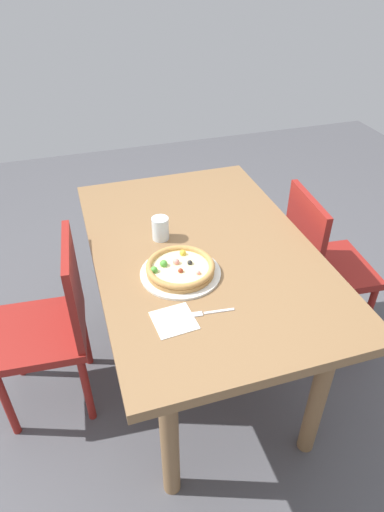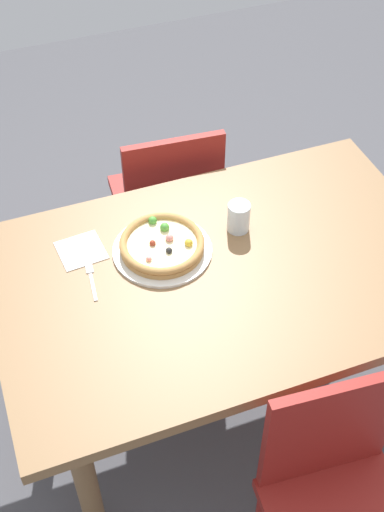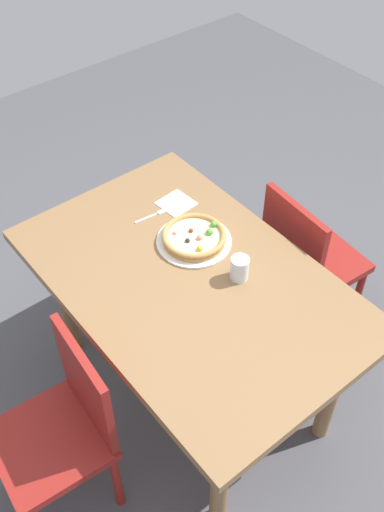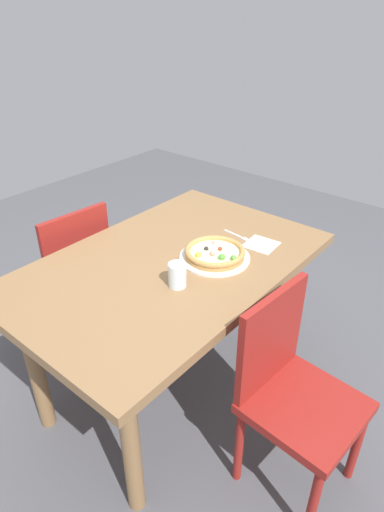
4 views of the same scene
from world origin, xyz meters
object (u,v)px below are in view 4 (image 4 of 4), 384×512
object	(u,v)px
dining_table	(170,280)
napkin	(261,244)
pizza	(215,253)
chair_near	(70,272)
chair_far	(292,390)
fork	(240,237)
drinking_glass	(177,275)
plate	(215,257)

from	to	relation	value
dining_table	napkin	xyz separation A→B (m)	(-0.39, 0.23, 0.10)
pizza	napkin	xyz separation A→B (m)	(-0.24, 0.09, -0.03)
dining_table	chair_near	xyz separation A→B (m)	(0.08, -0.67, -0.19)
chair_far	fork	size ratio (longest dim) A/B	5.25
chair_near	napkin	size ratio (longest dim) A/B	6.21
chair_far	drinking_glass	size ratio (longest dim) A/B	8.56
dining_table	fork	size ratio (longest dim) A/B	8.54
pizza	chair_near	bearing A→B (deg)	-74.22
fork	drinking_glass	size ratio (longest dim) A/B	1.63
chair_far	dining_table	bearing A→B (deg)	-89.45
plate	drinking_glass	world-z (taller)	drinking_glass
plate	chair_far	bearing A→B (deg)	69.93
drinking_glass	pizza	bearing A→B (deg)	-177.35
pizza	drinking_glass	bearing A→B (deg)	2.65
fork	napkin	distance (m)	0.12
chair_near	plate	size ratio (longest dim) A/B	2.76
chair_near	chair_far	bearing A→B (deg)	-83.84
chair_near	plate	bearing A→B (deg)	-69.54
napkin	pizza	bearing A→B (deg)	-20.86
dining_table	napkin	bearing A→B (deg)	149.11
drinking_glass	chair_near	bearing A→B (deg)	-92.48
dining_table	napkin	distance (m)	0.46
fork	chair_near	bearing A→B (deg)	-142.98
dining_table	fork	distance (m)	0.42
dining_table	fork	bearing A→B (deg)	164.01
chair_near	napkin	xyz separation A→B (m)	(-0.47, 0.90, 0.30)
chair_far	fork	xyz separation A→B (m)	(-0.43, -0.56, 0.30)
chair_far	pizza	distance (m)	0.65
dining_table	chair_far	distance (m)	0.70
pizza	dining_table	bearing A→B (deg)	-43.62
pizza	drinking_glass	xyz separation A→B (m)	(0.26, 0.01, 0.02)
plate	drinking_glass	bearing A→B (deg)	2.82
chair_far	plate	bearing A→B (deg)	-105.64
plate	fork	world-z (taller)	plate
chair_near	plate	world-z (taller)	chair_near
plate	fork	xyz separation A→B (m)	(-0.24, -0.03, -0.00)
plate	napkin	world-z (taller)	plate
chair_far	chair_near	bearing A→B (deg)	-84.03
plate	drinking_glass	distance (m)	0.27
plate	fork	distance (m)	0.24
pizza	fork	distance (m)	0.24
chair_near	chair_far	distance (m)	1.34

